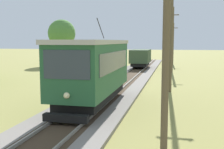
% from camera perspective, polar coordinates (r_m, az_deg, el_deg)
% --- Properties ---
extents(red_tram, '(2.60, 8.54, 4.79)m').
position_cam_1_polar(red_tram, '(15.74, -3.83, 1.13)').
color(red_tram, '#235633').
rests_on(red_tram, rail_right).
extents(freight_car, '(2.40, 5.20, 2.31)m').
position_cam_1_polar(freight_car, '(37.69, 5.86, 3.46)').
color(freight_car, '#384C33').
rests_on(freight_car, rail_right).
extents(utility_pole_near_tram, '(1.40, 0.30, 7.81)m').
position_cam_1_polar(utility_pole_near_tram, '(9.23, 11.05, 8.25)').
color(utility_pole_near_tram, brown).
rests_on(utility_pole_near_tram, ground).
extents(utility_pole_mid, '(1.40, 0.44, 8.10)m').
position_cam_1_polar(utility_pole_mid, '(20.75, 12.00, 7.77)').
color(utility_pole_mid, brown).
rests_on(utility_pole_mid, ground).
extents(utility_pole_far, '(1.40, 0.31, 7.76)m').
position_cam_1_polar(utility_pole_far, '(34.12, 12.28, 7.05)').
color(utility_pole_far, brown).
rests_on(utility_pole_far, ground).
extents(utility_pole_distant, '(1.40, 0.31, 6.71)m').
position_cam_1_polar(utility_pole_distant, '(47.14, 12.39, 6.31)').
color(utility_pole_distant, brown).
rests_on(utility_pole_distant, ground).
extents(tree_left_far, '(4.39, 4.39, 7.21)m').
position_cam_1_polar(tree_left_far, '(45.77, -10.26, 8.29)').
color(tree_left_far, '#4C3823').
rests_on(tree_left_far, ground).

